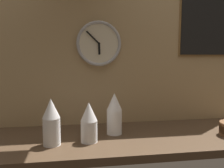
{
  "coord_description": "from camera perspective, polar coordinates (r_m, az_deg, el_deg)",
  "views": [
    {
      "loc": [
        -0.32,
        -1.25,
        0.44
      ],
      "look_at": [
        -0.12,
        0.04,
        0.28
      ],
      "focal_mm": 38.0,
      "sensor_mm": 36.0,
      "label": 1
    }
  ],
  "objects": [
    {
      "name": "ground_plane",
      "position": [
        1.37,
        5.19,
        -12.82
      ],
      "size": [
        1.6,
        0.56,
        0.04
      ],
      "primitive_type": "cube",
      "color": "#4C3826"
    },
    {
      "name": "wall_tiled_back",
      "position": [
        1.55,
        3.0,
        9.91
      ],
      "size": [
        1.6,
        0.03,
        1.05
      ],
      "color": "tan",
      "rests_on": "ground_plane"
    },
    {
      "name": "cup_stack_center_left",
      "position": [
        1.23,
        -5.56,
        -9.11
      ],
      "size": [
        0.09,
        0.09,
        0.21
      ],
      "color": "white",
      "rests_on": "ground_plane"
    },
    {
      "name": "cup_stack_left",
      "position": [
        1.22,
        -14.38,
        -8.82
      ],
      "size": [
        0.09,
        0.09,
        0.23
      ],
      "color": "white",
      "rests_on": "ground_plane"
    },
    {
      "name": "cup_stack_center",
      "position": [
        1.34,
        0.56,
        -7.13
      ],
      "size": [
        0.09,
        0.09,
        0.23
      ],
      "color": "white",
      "rests_on": "ground_plane"
    },
    {
      "name": "wall_clock",
      "position": [
        1.5,
        -3.18,
        9.68
      ],
      "size": [
        0.28,
        0.03,
        0.28
      ],
      "color": "beige"
    },
    {
      "name": "menu_board",
      "position": [
        1.75,
        21.92,
        13.5
      ],
      "size": [
        0.39,
        0.01,
        0.45
      ],
      "color": "olive"
    }
  ]
}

